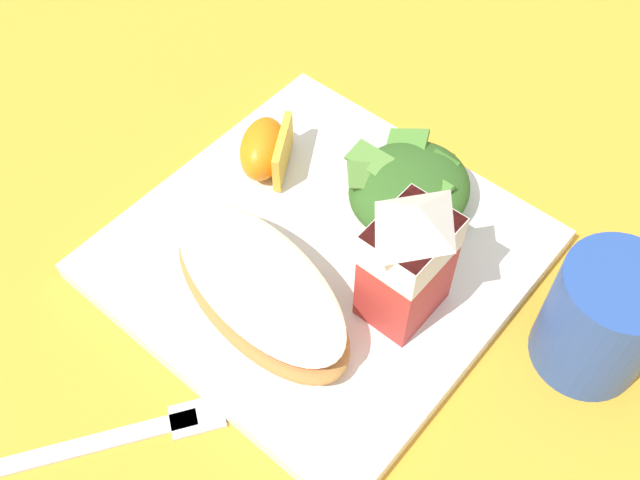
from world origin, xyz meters
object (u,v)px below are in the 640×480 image
metal_fork (107,439)px  drinking_blue_cup (602,320)px  green_salad_pile (409,188)px  orange_wedge_front (265,149)px  milk_carton (410,255)px  white_plate (320,254)px  cheesy_pizza_bread (259,289)px

metal_fork → drinking_blue_cup: (-0.26, 0.21, 0.04)m
green_salad_pile → drinking_blue_cup: drinking_blue_cup is taller
green_salad_pile → orange_wedge_front: (0.04, -0.11, -0.00)m
milk_carton → white_plate: bearing=-89.3°
cheesy_pizza_bread → metal_fork: bearing=-4.6°
milk_carton → drinking_blue_cup: (-0.06, 0.12, -0.03)m
green_salad_pile → milk_carton: milk_carton is taller
white_plate → green_salad_pile: 0.09m
milk_carton → drinking_blue_cup: size_ratio=1.19×
green_salad_pile → milk_carton: (0.08, 0.05, 0.04)m
milk_carton → orange_wedge_front: bearing=-101.8°
cheesy_pizza_bread → milk_carton: (-0.07, 0.08, 0.04)m
cheesy_pizza_bread → drinking_blue_cup: 0.23m
green_salad_pile → milk_carton: bearing=34.1°
green_salad_pile → orange_wedge_front: 0.12m
white_plate → milk_carton: bearing=90.7°
milk_carton → orange_wedge_front: 0.17m
white_plate → orange_wedge_front: 0.10m
green_salad_pile → cheesy_pizza_bread: bearing=-10.5°
cheesy_pizza_bread → metal_fork: cheesy_pizza_bread is taller
white_plate → drinking_blue_cup: size_ratio=3.02×
green_salad_pile → orange_wedge_front: green_salad_pile is taller
cheesy_pizza_bread → drinking_blue_cup: size_ratio=1.95×
cheesy_pizza_bread → metal_fork: (0.14, -0.01, -0.03)m
green_salad_pile → orange_wedge_front: bearing=-69.8°
drinking_blue_cup → orange_wedge_front: bearing=-85.0°
milk_carton → drinking_blue_cup: milk_carton is taller
milk_carton → metal_fork: milk_carton is taller
green_salad_pile → white_plate: bearing=-18.0°
white_plate → cheesy_pizza_bread: size_ratio=1.54×
cheesy_pizza_bread → orange_wedge_front: (-0.10, -0.09, 0.00)m
green_salad_pile → drinking_blue_cup: bearing=84.3°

